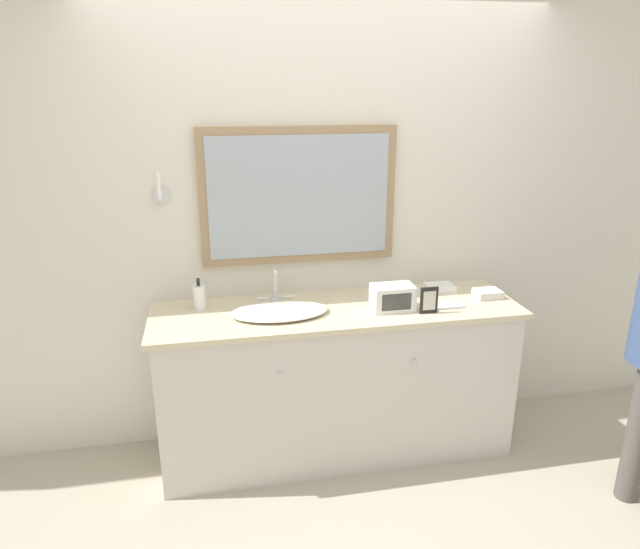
{
  "coord_description": "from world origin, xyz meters",
  "views": [
    {
      "loc": [
        -0.66,
        -2.55,
        2.07
      ],
      "look_at": [
        -0.1,
        0.3,
        1.1
      ],
      "focal_mm": 32.0,
      "sensor_mm": 36.0,
      "label": 1
    }
  ],
  "objects": [
    {
      "name": "ground_plane",
      "position": [
        0.0,
        0.0,
        0.0
      ],
      "size": [
        14.0,
        14.0,
        0.0
      ],
      "primitive_type": "plane",
      "color": "#B2A893"
    },
    {
      "name": "wall_back",
      "position": [
        -0.0,
        0.62,
        1.28
      ],
      "size": [
        8.0,
        0.18,
        2.55
      ],
      "color": "silver",
      "rests_on": "ground_plane"
    },
    {
      "name": "vanity_counter",
      "position": [
        0.0,
        0.3,
        0.45
      ],
      "size": [
        2.03,
        0.59,
        0.9
      ],
      "color": "beige",
      "rests_on": "ground_plane"
    },
    {
      "name": "sink_basin",
      "position": [
        -0.32,
        0.28,
        0.92
      ],
      "size": [
        0.52,
        0.35,
        0.21
      ],
      "color": "silver",
      "rests_on": "vanity_counter"
    },
    {
      "name": "soap_bottle",
      "position": [
        -0.74,
        0.43,
        0.97
      ],
      "size": [
        0.07,
        0.07,
        0.18
      ],
      "color": "white",
      "rests_on": "vanity_counter"
    },
    {
      "name": "appliance_box",
      "position": [
        0.29,
        0.22,
        0.97
      ],
      "size": [
        0.23,
        0.14,
        0.14
      ],
      "color": "white",
      "rests_on": "vanity_counter"
    },
    {
      "name": "picture_frame",
      "position": [
        0.46,
        0.13,
        0.98
      ],
      "size": [
        0.1,
        0.01,
        0.15
      ],
      "color": "black",
      "rests_on": "vanity_counter"
    },
    {
      "name": "hand_towel_near_sink",
      "position": [
        0.66,
        0.45,
        0.92
      ],
      "size": [
        0.16,
        0.13,
        0.04
      ],
      "color": "white",
      "rests_on": "vanity_counter"
    },
    {
      "name": "hand_towel_far_corner",
      "position": [
        0.89,
        0.29,
        0.92
      ],
      "size": [
        0.15,
        0.12,
        0.04
      ],
      "color": "silver",
      "rests_on": "vanity_counter"
    },
    {
      "name": "metal_tray",
      "position": [
        0.61,
        0.21,
        0.91
      ],
      "size": [
        0.17,
        0.11,
        0.01
      ],
      "color": "silver",
      "rests_on": "vanity_counter"
    }
  ]
}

